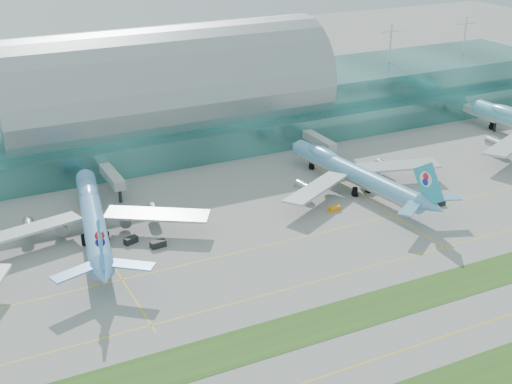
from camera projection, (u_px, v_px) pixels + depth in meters
ground at (366, 316)px, 159.33m from camera, size 700.00×700.00×0.00m
terminal at (166, 107)px, 259.41m from camera, size 340.00×69.10×36.00m
grass_strip_far at (361, 312)px, 160.96m from camera, size 420.00×12.00×0.08m
taxiline_b at (404, 350)px, 147.83m from camera, size 420.00×0.35×0.01m
taxiline_c at (324, 279)px, 174.10m from camera, size 420.00×0.35×0.01m
taxiline_d at (281, 242)px, 192.17m from camera, size 420.00×0.35×0.01m
airliner_b at (93, 216)px, 192.95m from camera, size 62.45×71.70×19.82m
airliner_c at (354, 172)px, 222.89m from camera, size 61.14×69.87×19.24m
gse_c at (158, 244)px, 189.31m from camera, size 4.27×2.32×1.84m
gse_d at (131, 240)px, 191.33m from camera, size 4.15×2.95×1.82m
gse_e at (334, 208)px, 210.52m from camera, size 4.02×2.26×1.39m
gse_f at (439, 203)px, 213.99m from camera, size 3.60×2.13×1.65m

